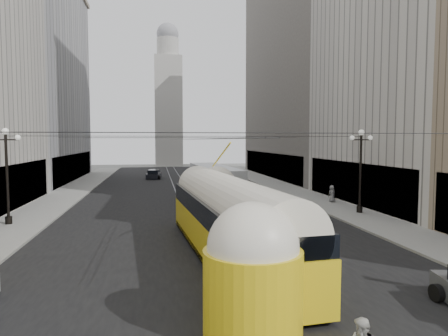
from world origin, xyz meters
name	(u,v)px	position (x,y,z in m)	size (l,w,h in m)	color
road	(183,193)	(0.00, 32.50, 0.00)	(20.00, 85.00, 0.02)	black
sidewalk_left	(73,191)	(-12.00, 36.00, 0.07)	(4.00, 72.00, 0.15)	gray
sidewalk_right	(280,187)	(12.00, 36.00, 0.07)	(4.00, 72.00, 0.15)	gray
rail_left	(176,193)	(-0.75, 32.50, 0.00)	(0.12, 85.00, 0.04)	gray
rail_right	(190,193)	(0.75, 32.50, 0.00)	(0.12, 85.00, 0.04)	gray
building_left_far	(26,76)	(-19.99, 48.00, 14.31)	(12.60, 28.60, 28.60)	#999999
building_right_far	(308,70)	(20.00, 48.00, 16.31)	(12.60, 32.60, 32.60)	#514C47
distant_tower	(168,98)	(0.00, 80.00, 14.97)	(6.00, 6.00, 31.36)	#B2AFA8
lamppost_left_mid	(7,170)	(-12.60, 18.00, 3.74)	(1.86, 0.44, 6.37)	black
lamppost_right_mid	(361,166)	(12.60, 18.00, 3.74)	(1.86, 0.44, 6.37)	black
catenary	(185,139)	(0.12, 31.49, 5.88)	(25.00, 72.00, 0.23)	black
streetcar	(228,218)	(0.50, 8.41, 1.97)	(4.21, 18.31, 4.03)	yellow
city_bus	(215,181)	(2.67, 27.50, 1.76)	(3.68, 12.84, 3.22)	gray
sedan_white_far	(199,175)	(3.33, 47.14, 0.66)	(3.01, 4.91, 1.45)	white
sedan_dark_far	(154,175)	(-3.19, 49.43, 0.60)	(2.33, 4.42, 1.33)	black
pedestrian_crossing_a	(212,309)	(-1.31, 0.99, 0.79)	(0.58, 0.38, 1.59)	black
pedestrian_sidewalk_right	(332,194)	(12.75, 23.25, 0.91)	(0.74, 0.45, 1.51)	slate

